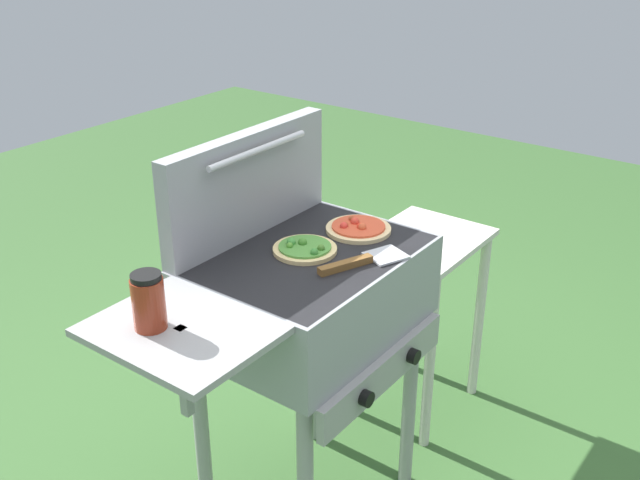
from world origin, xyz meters
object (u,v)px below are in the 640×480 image
object	(u,v)px
pizza_pepperoni	(358,228)
spatula	(362,261)
pizza_veggie	(304,249)
sauce_jar	(148,301)
prep_table	(422,286)
grill	(308,301)

from	to	relation	value
pizza_pepperoni	spatula	bearing A→B (deg)	-142.72
pizza_veggie	pizza_pepperoni	xyz separation A→B (m)	(0.20, -0.04, -0.00)
pizza_veggie	sauce_jar	size ratio (longest dim) A/B	1.29
pizza_pepperoni	spatula	xyz separation A→B (m)	(-0.16, -0.13, -0.00)
pizza_veggie	prep_table	world-z (taller)	pizza_veggie
pizza_pepperoni	sauce_jar	world-z (taller)	sauce_jar
pizza_pepperoni	sauce_jar	bearing A→B (deg)	173.53
pizza_pepperoni	sauce_jar	size ratio (longest dim) A/B	1.39
sauce_jar	prep_table	xyz separation A→B (m)	(1.18, -0.05, -0.46)
pizza_veggie	prep_table	distance (m)	0.78
pizza_veggie	pizza_pepperoni	distance (m)	0.21
pizza_pepperoni	sauce_jar	distance (m)	0.72
grill	pizza_veggie	bearing A→B (deg)	61.39
sauce_jar	spatula	size ratio (longest dim) A/B	0.52
pizza_pepperoni	spatula	distance (m)	0.21
spatula	prep_table	size ratio (longest dim) A/B	0.37
prep_table	grill	bearing A→B (deg)	-179.63
grill	pizza_pepperoni	size ratio (longest dim) A/B	5.07
grill	prep_table	size ratio (longest dim) A/B	1.37
pizza_pepperoni	pizza_veggie	bearing A→B (deg)	168.58
pizza_veggie	spatula	xyz separation A→B (m)	(0.04, -0.17, -0.00)
sauce_jar	prep_table	bearing A→B (deg)	-2.66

